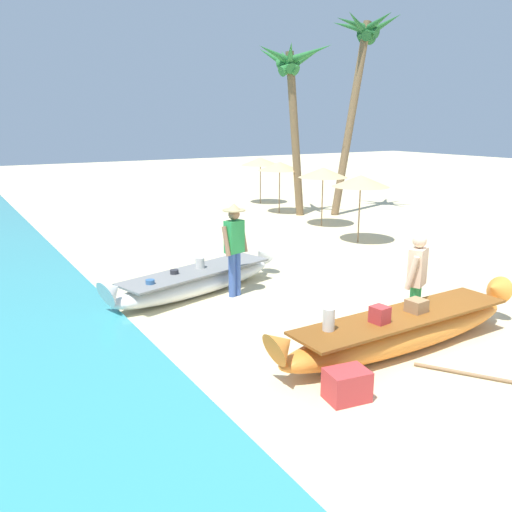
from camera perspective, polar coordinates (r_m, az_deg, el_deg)
name	(u,v)px	position (r m, az deg, el deg)	size (l,w,h in m)	color
ground_plane	(415,336)	(9.04, 16.74, -8.18)	(80.00, 80.00, 0.00)	beige
boat_orange_foreground	(402,330)	(8.37, 15.44, -7.68)	(4.86, 0.88, 0.87)	orange
boat_white_midground	(197,280)	(10.68, -6.35, -2.63)	(4.26, 1.85, 0.80)	white
person_vendor_hatted	(234,243)	(10.28, -2.34, 1.38)	(0.58, 0.44, 1.85)	#3D5BA8
person_tourist_customer	(417,278)	(8.85, 16.87, -2.29)	(0.58, 0.42, 1.65)	green
parasol_row_0	(361,181)	(15.15, 11.18, 7.90)	(1.60, 1.60, 1.91)	#8E6B47
parasol_row_1	(323,173)	(17.50, 7.21, 8.88)	(1.60, 1.60, 1.91)	#8E6B47
parasol_row_2	(280,166)	(19.87, 2.56, 9.61)	(1.60, 1.60, 1.91)	#8E6B47
parasol_row_3	(260,161)	(22.27, 0.48, 10.13)	(1.60, 1.60, 1.91)	#8E6B47
palm_tree_tall_inland	(292,78)	(19.22, 3.85, 18.52)	(2.65, 2.73, 5.99)	brown
palm_tree_leaning_seaward	(362,52)	(20.43, 11.35, 20.69)	(2.49, 2.79, 7.08)	brown
cooler_box	(347,385)	(6.84, 9.73, -13.49)	(0.52, 0.39, 0.39)	#C63838
paddle	(505,381)	(7.93, 25.15, -12.02)	(1.19, 1.66, 0.05)	#8E6B47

